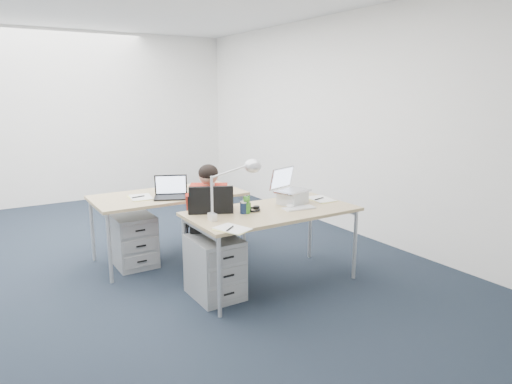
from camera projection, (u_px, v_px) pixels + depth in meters
floor at (119, 270)px, 4.75m from camera, size 7.00×7.00×0.00m
room at (108, 103)px, 4.38m from camera, size 6.02×7.02×2.80m
desk_near at (272, 215)px, 4.30m from camera, size 1.60×0.80×0.73m
desk_far at (169, 198)px, 4.97m from camera, size 1.60×0.80×0.73m
office_chair at (212, 254)px, 4.43m from camera, size 0.82×0.82×0.98m
seated_person at (211, 219)px, 4.52m from camera, size 0.57×0.67×1.14m
drawer_pedestal_near at (215, 267)px, 4.10m from camera, size 0.40×0.50×0.55m
drawer_pedestal_far at (133, 240)px, 4.85m from camera, size 0.40×0.50×0.55m
silver_laptop at (293, 186)px, 4.49m from camera, size 0.39×0.35×0.35m
wireless_keyboard at (299, 208)px, 4.33m from camera, size 0.32×0.16×0.02m
computer_mouse at (290, 206)px, 4.36m from camera, size 0.09×0.12×0.04m
headphones at (252, 209)px, 4.26m from camera, size 0.24×0.22×0.03m
can_koozie at (244, 207)px, 4.16m from camera, size 0.08×0.08×0.11m
water_bottle at (213, 196)px, 4.30m from camera, size 0.09×0.09×0.25m
bear_figurine at (247, 204)px, 4.16m from camera, size 0.09×0.07×0.17m
book_stack at (211, 204)px, 4.33m from camera, size 0.21×0.17×0.08m
cordless_phone at (190, 205)px, 4.12m from camera, size 0.05×0.04×0.17m
papers_left at (232, 229)px, 3.68m from camera, size 0.28×0.33×0.01m
papers_right at (321, 199)px, 4.69m from camera, size 0.23×0.31×0.01m
sunglasses at (293, 205)px, 4.43m from camera, size 0.11×0.06×0.02m
desk_lamp at (228, 189)px, 3.97m from camera, size 0.49×0.27×0.53m
dark_laptop at (170, 187)px, 4.73m from camera, size 0.44×0.44×0.25m
far_cup at (180, 184)px, 5.22m from camera, size 0.10×0.10×0.11m
far_papers at (140, 198)px, 4.77m from camera, size 0.24×0.32×0.01m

